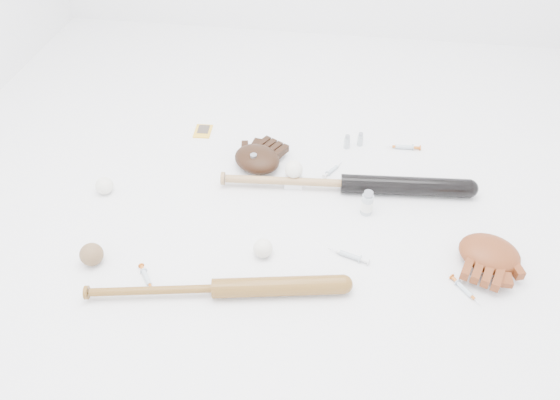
# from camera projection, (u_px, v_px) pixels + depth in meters

# --- Properties ---
(bat_dark) EXTENTS (1.00, 0.15, 0.07)m
(bat_dark) POSITION_uv_depth(u_px,v_px,m) (344.00, 183.00, 2.08)
(bat_dark) COLOR black
(bat_dark) RESTS_ON ground
(bat_wood) EXTENTS (0.85, 0.22, 0.06)m
(bat_wood) POSITION_uv_depth(u_px,v_px,m) (215.00, 288.00, 1.71)
(bat_wood) COLOR brown
(bat_wood) RESTS_ON ground
(glove_dark) EXTENTS (0.31, 0.31, 0.08)m
(glove_dark) POSITION_uv_depth(u_px,v_px,m) (257.00, 159.00, 2.19)
(glove_dark) COLOR black
(glove_dark) RESTS_ON ground
(glove_tan) EXTENTS (0.31, 0.31, 0.09)m
(glove_tan) POSITION_uv_depth(u_px,v_px,m) (489.00, 253.00, 1.80)
(glove_tan) COLOR maroon
(glove_tan) RESTS_ON ground
(trading_card) EXTENTS (0.08, 0.10, 0.01)m
(trading_card) POSITION_uv_depth(u_px,v_px,m) (203.00, 131.00, 2.40)
(trading_card) COLOR gold
(trading_card) RESTS_ON ground
(pedestal) EXTENTS (0.08, 0.08, 0.04)m
(pedestal) POSITION_uv_depth(u_px,v_px,m) (294.00, 180.00, 2.12)
(pedestal) COLOR white
(pedestal) RESTS_ON ground
(baseball_on_pedestal) EXTENTS (0.07, 0.07, 0.07)m
(baseball_on_pedestal) POSITION_uv_depth(u_px,v_px,m) (294.00, 169.00, 2.08)
(baseball_on_pedestal) COLOR white
(baseball_on_pedestal) RESTS_ON pedestal
(baseball_left) EXTENTS (0.07, 0.07, 0.07)m
(baseball_left) POSITION_uv_depth(u_px,v_px,m) (104.00, 186.00, 2.07)
(baseball_left) COLOR white
(baseball_left) RESTS_ON ground
(baseball_upper) EXTENTS (0.07, 0.07, 0.07)m
(baseball_upper) POSITION_uv_depth(u_px,v_px,m) (259.00, 164.00, 2.17)
(baseball_upper) COLOR white
(baseball_upper) RESTS_ON ground
(baseball_mid) EXTENTS (0.07, 0.07, 0.07)m
(baseball_mid) POSITION_uv_depth(u_px,v_px,m) (263.00, 248.00, 1.83)
(baseball_mid) COLOR white
(baseball_mid) RESTS_ON ground
(baseball_aged) EXTENTS (0.08, 0.08, 0.08)m
(baseball_aged) POSITION_uv_depth(u_px,v_px,m) (92.00, 254.00, 1.81)
(baseball_aged) COLOR brown
(baseball_aged) RESTS_ON ground
(syringe_0) EXTENTS (0.10, 0.13, 0.02)m
(syringe_0) POSITION_uv_depth(u_px,v_px,m) (146.00, 278.00, 1.77)
(syringe_0) COLOR #ADBCC6
(syringe_0) RESTS_ON ground
(syringe_1) EXTENTS (0.16, 0.08, 0.02)m
(syringe_1) POSITION_uv_depth(u_px,v_px,m) (350.00, 256.00, 1.84)
(syringe_1) COLOR #ADBCC6
(syringe_1) RESTS_ON ground
(syringe_2) EXTENTS (0.09, 0.13, 0.02)m
(syringe_2) POSITION_uv_depth(u_px,v_px,m) (332.00, 170.00, 2.19)
(syringe_2) COLOR #ADBCC6
(syringe_2) RESTS_ON ground
(syringe_3) EXTENTS (0.11, 0.13, 0.02)m
(syringe_3) POSITION_uv_depth(u_px,v_px,m) (465.00, 289.00, 1.74)
(syringe_3) COLOR #ADBCC6
(syringe_3) RESTS_ON ground
(syringe_4) EXTENTS (0.16, 0.04, 0.02)m
(syringe_4) POSITION_uv_depth(u_px,v_px,m) (404.00, 147.00, 2.30)
(syringe_4) COLOR #ADBCC6
(syringe_4) RESTS_ON ground
(vial_0) EXTENTS (0.02, 0.02, 0.06)m
(vial_0) POSITION_uv_depth(u_px,v_px,m) (347.00, 142.00, 2.29)
(vial_0) COLOR #AEB9C0
(vial_0) RESTS_ON ground
(vial_1) EXTENTS (0.02, 0.02, 0.06)m
(vial_1) POSITION_uv_depth(u_px,v_px,m) (360.00, 139.00, 2.30)
(vial_1) COLOR #AEB9C0
(vial_1) RESTS_ON ground
(vial_2) EXTENTS (0.03, 0.03, 0.09)m
(vial_2) POSITION_uv_depth(u_px,v_px,m) (254.00, 163.00, 2.16)
(vial_2) COLOR #AEB9C0
(vial_2) RESTS_ON ground
(vial_3) EXTENTS (0.04, 0.04, 0.10)m
(vial_3) POSITION_uv_depth(u_px,v_px,m) (367.00, 203.00, 1.98)
(vial_3) COLOR #AEB9C0
(vial_3) RESTS_ON ground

